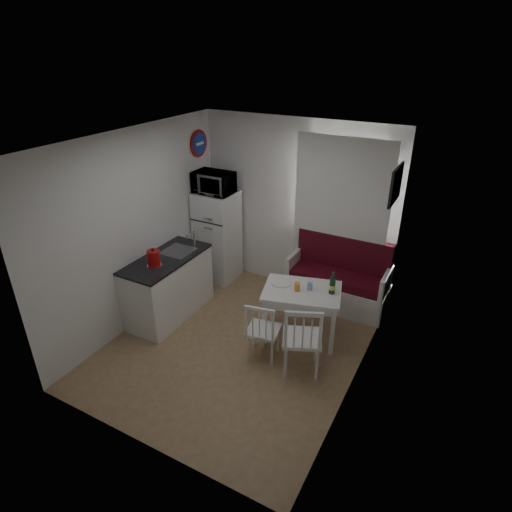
{
  "coord_description": "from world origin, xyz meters",
  "views": [
    {
      "loc": [
        2.3,
        -3.78,
        3.52
      ],
      "look_at": [
        -0.0,
        0.5,
        1.06
      ],
      "focal_mm": 30.0,
      "sensor_mm": 36.0,
      "label": 1
    }
  ],
  "objects_px": {
    "dining_table": "(302,295)",
    "chair_right": "(299,334)",
    "bench": "(337,284)",
    "wine_bottle": "(332,283)",
    "kettle": "(154,258)",
    "microwave": "(213,183)",
    "kitchen_counter": "(169,286)",
    "fridge": "(218,236)",
    "chair_left": "(260,326)"
  },
  "relations": [
    {
      "from": "kitchen_counter",
      "to": "chair_left",
      "type": "distance_m",
      "value": 1.61
    },
    {
      "from": "bench",
      "to": "dining_table",
      "type": "height_order",
      "value": "bench"
    },
    {
      "from": "chair_left",
      "to": "microwave",
      "type": "xyz_separation_m",
      "value": [
        -1.57,
        1.47,
        1.12
      ]
    },
    {
      "from": "kitchen_counter",
      "to": "kettle",
      "type": "relative_size",
      "value": 5.11
    },
    {
      "from": "bench",
      "to": "fridge",
      "type": "distance_m",
      "value": 2.02
    },
    {
      "from": "dining_table",
      "to": "chair_right",
      "type": "relative_size",
      "value": 1.94
    },
    {
      "from": "fridge",
      "to": "microwave",
      "type": "bearing_deg",
      "value": -90.0
    },
    {
      "from": "kitchen_counter",
      "to": "kettle",
      "type": "bearing_deg",
      "value": -80.07
    },
    {
      "from": "dining_table",
      "to": "kitchen_counter",
      "type": "bearing_deg",
      "value": 175.98
    },
    {
      "from": "bench",
      "to": "kitchen_counter",
      "type": "bearing_deg",
      "value": -145.85
    },
    {
      "from": "microwave",
      "to": "bench",
      "type": "bearing_deg",
      "value": 4.72
    },
    {
      "from": "kitchen_counter",
      "to": "microwave",
      "type": "relative_size",
      "value": 2.26
    },
    {
      "from": "kettle",
      "to": "wine_bottle",
      "type": "height_order",
      "value": "kettle"
    },
    {
      "from": "bench",
      "to": "chair_left",
      "type": "xyz_separation_m",
      "value": [
        -0.41,
        -1.64,
        0.16
      ]
    },
    {
      "from": "chair_left",
      "to": "fridge",
      "type": "relative_size",
      "value": 0.3
    },
    {
      "from": "bench",
      "to": "wine_bottle",
      "type": "distance_m",
      "value": 1.05
    },
    {
      "from": "kitchen_counter",
      "to": "chair_left",
      "type": "xyz_separation_m",
      "value": [
        1.59,
        -0.28,
        0.04
      ]
    },
    {
      "from": "bench",
      "to": "wine_bottle",
      "type": "xyz_separation_m",
      "value": [
        0.19,
        -0.88,
        0.53
      ]
    },
    {
      "from": "kitchen_counter",
      "to": "chair_right",
      "type": "distance_m",
      "value": 2.11
    },
    {
      "from": "kitchen_counter",
      "to": "wine_bottle",
      "type": "relative_size",
      "value": 4.35
    },
    {
      "from": "kitchen_counter",
      "to": "chair_right",
      "type": "bearing_deg",
      "value": -7.96
    },
    {
      "from": "kitchen_counter",
      "to": "fridge",
      "type": "distance_m",
      "value": 1.27
    },
    {
      "from": "chair_right",
      "to": "wine_bottle",
      "type": "xyz_separation_m",
      "value": [
        0.1,
        0.77,
        0.29
      ]
    },
    {
      "from": "bench",
      "to": "wine_bottle",
      "type": "relative_size",
      "value": 4.78
    },
    {
      "from": "dining_table",
      "to": "kettle",
      "type": "relative_size",
      "value": 4.28
    },
    {
      "from": "dining_table",
      "to": "chair_right",
      "type": "bearing_deg",
      "value": -84.96
    },
    {
      "from": "chair_right",
      "to": "microwave",
      "type": "bearing_deg",
      "value": 121.13
    },
    {
      "from": "kitchen_counter",
      "to": "chair_right",
      "type": "height_order",
      "value": "kitchen_counter"
    },
    {
      "from": "bench",
      "to": "chair_left",
      "type": "distance_m",
      "value": 1.7
    },
    {
      "from": "chair_left",
      "to": "bench",
      "type": "bearing_deg",
      "value": 65.58
    },
    {
      "from": "dining_table",
      "to": "microwave",
      "type": "height_order",
      "value": "microwave"
    },
    {
      "from": "microwave",
      "to": "wine_bottle",
      "type": "bearing_deg",
      "value": -18.37
    },
    {
      "from": "chair_right",
      "to": "fridge",
      "type": "xyz_separation_m",
      "value": [
        -2.07,
        1.54,
        0.15
      ]
    },
    {
      "from": "chair_right",
      "to": "bench",
      "type": "bearing_deg",
      "value": 69.83
    },
    {
      "from": "chair_left",
      "to": "fridge",
      "type": "distance_m",
      "value": 2.2
    },
    {
      "from": "bench",
      "to": "chair_left",
      "type": "height_order",
      "value": "bench"
    },
    {
      "from": "chair_right",
      "to": "wine_bottle",
      "type": "relative_size",
      "value": 1.88
    },
    {
      "from": "chair_left",
      "to": "kettle",
      "type": "bearing_deg",
      "value": 169.9
    },
    {
      "from": "bench",
      "to": "chair_right",
      "type": "xyz_separation_m",
      "value": [
        0.09,
        -1.65,
        0.23
      ]
    },
    {
      "from": "chair_left",
      "to": "wine_bottle",
      "type": "xyz_separation_m",
      "value": [
        0.6,
        0.75,
        0.37
      ]
    },
    {
      "from": "bench",
      "to": "kettle",
      "type": "xyz_separation_m",
      "value": [
        -1.95,
        -1.64,
        0.69
      ]
    },
    {
      "from": "bench",
      "to": "wine_bottle",
      "type": "height_order",
      "value": "bench"
    },
    {
      "from": "kitchen_counter",
      "to": "fridge",
      "type": "height_order",
      "value": "fridge"
    },
    {
      "from": "chair_right",
      "to": "fridge",
      "type": "relative_size",
      "value": 0.39
    },
    {
      "from": "fridge",
      "to": "microwave",
      "type": "relative_size",
      "value": 2.5
    },
    {
      "from": "dining_table",
      "to": "wine_bottle",
      "type": "bearing_deg",
      "value": 0.42
    },
    {
      "from": "dining_table",
      "to": "chair_left",
      "type": "distance_m",
      "value": 0.71
    },
    {
      "from": "bench",
      "to": "fridge",
      "type": "relative_size",
      "value": 0.99
    },
    {
      "from": "dining_table",
      "to": "microwave",
      "type": "xyz_separation_m",
      "value": [
        -1.82,
        0.82,
        0.98
      ]
    },
    {
      "from": "kitchen_counter",
      "to": "wine_bottle",
      "type": "bearing_deg",
      "value": 12.23
    }
  ]
}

